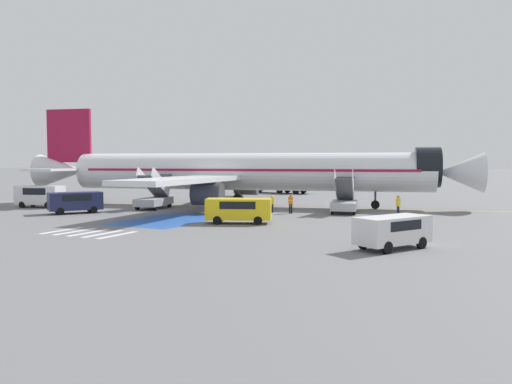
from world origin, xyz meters
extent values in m
plane|color=slate|center=(0.00, 0.00, 0.00)|extent=(600.00, 600.00, 0.00)
cube|color=gold|center=(0.64, -0.31, 0.00)|extent=(79.03, 18.30, 0.01)
cube|color=#2856A8|center=(0.64, -13.82, 0.00)|extent=(6.06, 9.53, 0.01)
cube|color=silver|center=(-2.36, -21.96, 0.00)|extent=(0.44, 3.60, 0.01)
cube|color=silver|center=(-1.16, -21.96, 0.00)|extent=(0.44, 3.60, 0.01)
cube|color=silver|center=(0.04, -21.96, 0.00)|extent=(0.44, 3.60, 0.01)
cube|color=silver|center=(1.24, -21.96, 0.00)|extent=(0.44, 3.60, 0.01)
cube|color=silver|center=(2.44, -21.96, 0.00)|extent=(0.44, 3.60, 0.01)
cylinder|color=silver|center=(0.64, -0.31, 3.60)|extent=(36.96, 12.00, 3.82)
cone|color=silver|center=(20.74, 4.30, 3.60)|extent=(4.94, 4.59, 3.75)
cone|color=silver|center=(-20.21, -5.09, 3.60)|extent=(6.41, 4.86, 3.67)
cylinder|color=black|center=(17.94, 3.66, 4.08)|extent=(3.10, 4.28, 3.86)
cube|color=maroon|center=(0.64, -0.31, 3.79)|extent=(34.08, 11.42, 0.24)
cube|color=silver|center=(-4.66, 7.44, 3.03)|extent=(10.25, 17.26, 0.44)
cylinder|color=#38383D|center=(-2.78, 6.36, 1.73)|extent=(3.10, 2.63, 2.08)
cube|color=silver|center=(-0.75, -9.60, 3.03)|extent=(6.00, 17.05, 0.44)
cylinder|color=#38383D|center=(0.47, -7.80, 1.73)|extent=(3.10, 2.63, 2.08)
cube|color=maroon|center=(-19.37, -4.90, 7.51)|extent=(5.30, 1.55, 5.92)
cube|color=silver|center=(-19.62, -1.23, 3.79)|extent=(4.72, 6.73, 0.24)
cube|color=silver|center=(-18.00, -8.31, 3.79)|extent=(4.72, 6.73, 0.24)
cylinder|color=#38383D|center=(13.27, 2.59, 1.82)|extent=(0.20, 0.20, 2.80)
cylinder|color=black|center=(13.27, 2.59, 0.42)|extent=(0.88, 0.46, 0.84)
cylinder|color=#38383D|center=(-1.72, 2.24, 1.79)|extent=(0.24, 0.24, 2.48)
cylinder|color=black|center=(-1.72, 2.24, 0.55)|extent=(1.21, 0.83, 1.10)
cylinder|color=#38383D|center=(-0.37, -3.63, 1.79)|extent=(0.24, 0.24, 2.48)
cylinder|color=black|center=(-0.37, -3.63, 0.55)|extent=(1.21, 0.83, 1.10)
cube|color=#ADB2BA|center=(11.58, -2.43, 0.70)|extent=(3.22, 5.17, 0.70)
cylinder|color=black|center=(10.29, -1.00, 0.35)|extent=(0.37, 0.73, 0.70)
cylinder|color=black|center=(12.11, -0.59, 0.35)|extent=(0.37, 0.73, 0.70)
cylinder|color=black|center=(11.04, -4.28, 0.35)|extent=(0.37, 0.73, 0.70)
cylinder|color=black|center=(12.86, -3.86, 0.35)|extent=(0.37, 0.73, 0.70)
cube|color=#4C4C51|center=(11.58, -2.43, 2.09)|extent=(2.32, 4.37, 2.23)
cube|color=#4C4C51|center=(11.07, -0.21, 3.14)|extent=(1.85, 1.44, 0.12)
cube|color=silver|center=(10.82, -2.61, 2.57)|extent=(1.07, 4.41, 2.93)
cube|color=silver|center=(12.33, -2.26, 2.57)|extent=(1.07, 4.41, 2.93)
cube|color=#ADB2BA|center=(-6.48, -6.57, 0.70)|extent=(3.22, 5.17, 0.70)
cylinder|color=black|center=(-7.76, -5.14, 0.35)|extent=(0.37, 0.73, 0.70)
cylinder|color=black|center=(-5.94, -4.72, 0.35)|extent=(0.37, 0.73, 0.70)
cylinder|color=black|center=(-7.01, -8.42, 0.35)|extent=(0.37, 0.73, 0.70)
cylinder|color=black|center=(-5.19, -8.00, 0.35)|extent=(0.37, 0.73, 0.70)
cube|color=#4C4C51|center=(-6.48, -6.57, 2.16)|extent=(2.32, 4.37, 2.36)
cube|color=#4C4C51|center=(-6.98, -4.35, 3.27)|extent=(1.85, 1.44, 0.12)
cube|color=silver|center=(-7.23, -6.74, 2.64)|extent=(1.07, 4.43, 3.06)
cube|color=silver|center=(-5.72, -6.40, 2.64)|extent=(1.07, 4.43, 3.06)
cube|color=#38383D|center=(-4.67, 21.12, 0.78)|extent=(9.68, 3.49, 0.60)
cube|color=silver|center=(-9.28, 21.61, 1.28)|extent=(2.34, 2.58, 1.60)
cube|color=black|center=(-10.32, 21.72, 1.60)|extent=(0.25, 1.99, 0.70)
cylinder|color=#B7BCC4|center=(-4.25, 21.08, 2.21)|extent=(6.73, 2.94, 2.26)
cylinder|color=gold|center=(-4.25, 21.08, 2.21)|extent=(0.59, 2.33, 2.30)
cylinder|color=black|center=(-8.98, 20.39, 0.48)|extent=(0.98, 0.38, 0.96)
cylinder|color=black|center=(-8.73, 22.75, 0.48)|extent=(0.98, 0.38, 0.96)
cylinder|color=black|center=(-4.27, 19.88, 0.48)|extent=(0.98, 0.38, 0.96)
cylinder|color=black|center=(-4.02, 22.24, 0.48)|extent=(0.98, 0.38, 0.96)
cylinder|color=black|center=(-1.66, 19.60, 0.48)|extent=(0.98, 0.38, 0.96)
cylinder|color=black|center=(-1.41, 21.97, 0.48)|extent=(0.98, 0.38, 0.96)
cube|color=yellow|center=(6.56, -13.36, 1.09)|extent=(5.17, 3.50, 1.55)
cube|color=black|center=(6.56, -13.36, 1.43)|extent=(3.16, 2.71, 0.56)
cylinder|color=black|center=(7.63, -12.02, 0.32)|extent=(0.67, 0.42, 0.64)
cylinder|color=black|center=(8.26, -13.58, 0.32)|extent=(0.67, 0.42, 0.64)
cylinder|color=black|center=(4.85, -13.14, 0.32)|extent=(0.67, 0.42, 0.64)
cylinder|color=black|center=(5.48, -14.70, 0.32)|extent=(0.67, 0.42, 0.64)
cube|color=silver|center=(19.02, -19.54, 1.03)|extent=(3.71, 4.60, 1.42)
cube|color=black|center=(19.02, -19.54, 1.34)|extent=(2.76, 2.95, 0.51)
cylinder|color=black|center=(19.06, -21.10, 0.32)|extent=(0.50, 0.65, 0.64)
cylinder|color=black|center=(17.64, -20.27, 0.32)|extent=(0.50, 0.65, 0.64)
cylinder|color=black|center=(20.40, -18.81, 0.32)|extent=(0.50, 0.65, 0.64)
cylinder|color=black|center=(18.99, -17.98, 0.32)|extent=(0.50, 0.65, 0.64)
cube|color=#1E234C|center=(-10.06, -13.24, 1.10)|extent=(4.14, 4.81, 1.57)
cube|color=black|center=(-10.06, -13.24, 1.45)|extent=(3.01, 3.15, 0.56)
cylinder|color=black|center=(-9.98, -11.58, 0.32)|extent=(0.53, 0.64, 0.64)
cylinder|color=black|center=(-8.53, -12.58, 0.32)|extent=(0.53, 0.64, 0.64)
cylinder|color=black|center=(-11.58, -13.89, 0.32)|extent=(0.53, 0.64, 0.64)
cylinder|color=black|center=(-10.13, -14.89, 0.32)|extent=(0.53, 0.64, 0.64)
cube|color=silver|center=(-17.67, -10.50, 1.26)|extent=(4.91, 3.03, 1.87)
cube|color=black|center=(-17.67, -10.50, 1.67)|extent=(2.93, 2.53, 0.67)
cylinder|color=black|center=(-16.53, -9.29, 0.32)|extent=(0.67, 0.36, 0.64)
cylinder|color=black|center=(-16.08, -10.99, 0.32)|extent=(0.67, 0.36, 0.64)
cylinder|color=black|center=(-19.27, -10.02, 0.32)|extent=(0.67, 0.36, 0.64)
cylinder|color=black|center=(-18.82, -11.72, 0.32)|extent=(0.67, 0.36, 0.64)
cube|color=gray|center=(2.73, -7.00, 0.26)|extent=(2.51, 3.00, 0.12)
cylinder|color=black|center=(3.77, -7.64, 0.20)|extent=(0.27, 0.40, 0.40)
cylinder|color=black|center=(2.63, -8.21, 0.20)|extent=(0.27, 0.40, 0.40)
cylinder|color=black|center=(2.84, -5.78, 0.20)|extent=(0.27, 0.40, 0.40)
cylinder|color=black|center=(1.70, -6.35, 0.20)|extent=(0.27, 0.40, 0.40)
cylinder|color=gray|center=(3.89, -7.76, 0.59)|extent=(0.05, 0.05, 0.55)
cylinder|color=gray|center=(2.65, -8.37, 0.59)|extent=(0.05, 0.05, 0.55)
cylinder|color=gray|center=(2.81, -5.62, 0.59)|extent=(0.05, 0.05, 0.55)
cylinder|color=gray|center=(1.58, -6.24, 0.59)|extent=(0.05, 0.05, 0.55)
cylinder|color=black|center=(7.50, -5.00, 0.42)|extent=(0.14, 0.14, 0.84)
cylinder|color=black|center=(7.33, -5.03, 0.42)|extent=(0.14, 0.14, 0.84)
cube|color=orange|center=(7.41, -5.02, 1.17)|extent=(0.45, 0.29, 0.66)
cube|color=silver|center=(7.41, -5.02, 1.17)|extent=(0.46, 0.30, 0.06)
sphere|color=#9E704C|center=(7.41, -5.02, 1.62)|extent=(0.23, 0.23, 0.23)
cylinder|color=#191E38|center=(5.44, -4.92, 0.38)|extent=(0.14, 0.14, 0.77)
cylinder|color=#191E38|center=(5.60, -4.89, 0.38)|extent=(0.14, 0.14, 0.77)
cube|color=yellow|center=(5.52, -4.91, 1.07)|extent=(0.46, 0.30, 0.61)
cube|color=silver|center=(5.52, -4.91, 1.07)|extent=(0.47, 0.31, 0.06)
sphere|color=beige|center=(5.52, -4.91, 1.48)|extent=(0.21, 0.21, 0.21)
cylinder|color=#191E38|center=(16.47, -3.44, 0.44)|extent=(0.14, 0.14, 0.88)
cylinder|color=#191E38|center=(16.57, -3.58, 0.44)|extent=(0.14, 0.14, 0.88)
cube|color=yellow|center=(16.52, -3.51, 1.23)|extent=(0.42, 0.47, 0.70)
cube|color=silver|center=(16.52, -3.51, 1.23)|extent=(0.44, 0.48, 0.06)
sphere|color=#9E704C|center=(16.52, -3.51, 1.70)|extent=(0.24, 0.24, 0.24)
cone|color=orange|center=(1.09, -4.48, 0.29)|extent=(0.53, 0.53, 0.58)
cylinder|color=white|center=(1.09, -4.48, 0.32)|extent=(0.29, 0.29, 0.07)
camera|label=1|loc=(23.90, -46.27, 4.63)|focal=35.00mm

